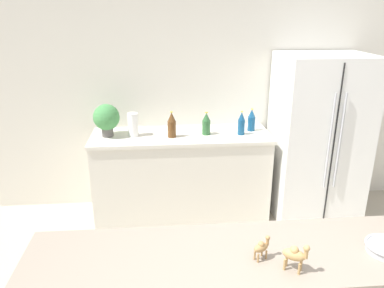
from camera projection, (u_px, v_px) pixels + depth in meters
name	position (u px, v px, depth m)	size (l,w,h in m)	color
wall_back	(205.00, 90.00, 4.00)	(8.00, 0.06, 2.55)	silver
back_counter	(181.00, 174.00, 3.95)	(1.81, 0.63, 0.90)	silver
refrigerator	(318.00, 138.00, 3.86)	(0.87, 0.74, 1.69)	white
potted_plant	(106.00, 118.00, 3.67)	(0.26, 0.26, 0.33)	#595451
paper_towel_roll	(133.00, 125.00, 3.71)	(0.10, 0.10, 0.23)	white
back_bottle_0	(252.00, 120.00, 3.87)	(0.08, 0.08, 0.23)	navy
back_bottle_1	(206.00, 124.00, 3.75)	(0.08, 0.08, 0.23)	#2D6033
back_bottle_2	(241.00, 123.00, 3.75)	(0.07, 0.07, 0.24)	navy
back_bottle_3	(172.00, 125.00, 3.67)	(0.08, 0.08, 0.26)	brown
camel_figurine	(295.00, 254.00, 1.72)	(0.12, 0.10, 0.15)	tan
camel_figurine_second	(262.00, 247.00, 1.81)	(0.09, 0.07, 0.12)	#A87F4C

